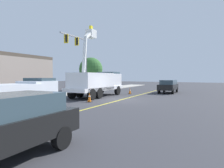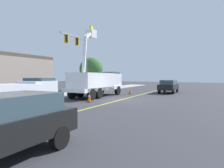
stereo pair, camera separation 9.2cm
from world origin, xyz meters
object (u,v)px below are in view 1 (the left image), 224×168
utility_bucket_truck (97,81)px  traffic_cone_mid_front (89,97)px  traffic_cone_leading (12,114)px  passing_minivan (168,85)px  traffic_signal_mast (80,52)px  service_pickup_truck (22,93)px  traffic_cone_mid_rear (130,91)px

utility_bucket_truck → traffic_cone_mid_front: 4.84m
utility_bucket_truck → traffic_cone_leading: size_ratio=11.86×
passing_minivan → traffic_cone_mid_front: passing_minivan is taller
passing_minivan → traffic_cone_mid_front: 13.20m
traffic_cone_leading → traffic_signal_mast: 16.55m
traffic_cone_mid_front → traffic_signal_mast: (6.34, 6.54, 4.93)m
traffic_signal_mast → service_pickup_truck: bearing=-155.7°
traffic_cone_mid_front → traffic_signal_mast: bearing=45.9°
passing_minivan → traffic_cone_leading: bearing=174.5°
traffic_cone_mid_front → traffic_signal_mast: size_ratio=0.10×
traffic_cone_mid_front → traffic_cone_mid_rear: bearing=3.5°
utility_bucket_truck → traffic_cone_mid_rear: size_ratio=10.80×
traffic_cone_leading → traffic_cone_mid_front: 7.56m
traffic_cone_leading → traffic_cone_mid_rear: traffic_cone_mid_rear is taller
traffic_cone_leading → traffic_cone_mid_rear: bearing=5.7°
traffic_cone_mid_rear → service_pickup_truck: bearing=177.0°
service_pickup_truck → traffic_cone_mid_front: 5.53m
traffic_cone_leading → traffic_cone_mid_front: (7.48, 1.08, 0.05)m
service_pickup_truck → passing_minivan: service_pickup_truck is taller
service_pickup_truck → traffic_cone_mid_front: bearing=-13.2°
utility_bucket_truck → traffic_signal_mast: traffic_signal_mast is taller
service_pickup_truck → traffic_cone_mid_rear: bearing=-3.0°
traffic_cone_mid_front → traffic_cone_mid_rear: size_ratio=1.04×
service_pickup_truck → traffic_cone_mid_front: service_pickup_truck is taller
service_pickup_truck → passing_minivan: 18.67m
service_pickup_truck → traffic_cone_mid_rear: 14.04m
passing_minivan → traffic_signal_mast: 12.35m
passing_minivan → traffic_cone_mid_rear: size_ratio=6.38×
traffic_cone_leading → traffic_cone_mid_front: traffic_cone_mid_front is taller
traffic_cone_mid_rear → traffic_cone_leading: bearing=-174.3°
utility_bucket_truck → service_pickup_truck: bearing=-174.4°
utility_bucket_truck → traffic_cone_mid_front: (-4.14, -2.18, -1.23)m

